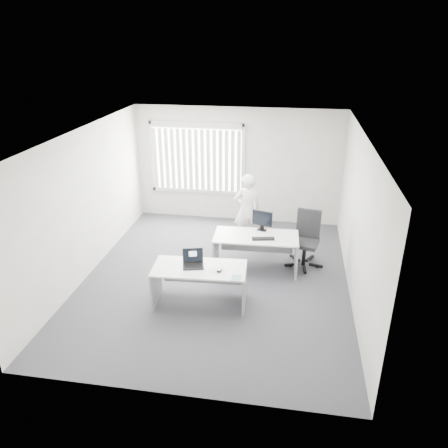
% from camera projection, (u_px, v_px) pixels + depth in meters
% --- Properties ---
extents(ground, '(6.00, 6.00, 0.00)m').
position_uv_depth(ground, '(216.00, 278.00, 8.45)').
color(ground, '#53545B').
rests_on(ground, ground).
extents(wall_back, '(5.00, 0.02, 2.80)m').
position_uv_depth(wall_back, '(238.00, 166.00, 10.59)').
color(wall_back, silver).
rests_on(wall_back, ground).
extents(wall_front, '(5.00, 0.02, 2.80)m').
position_uv_depth(wall_front, '(170.00, 305.00, 5.17)').
color(wall_front, silver).
rests_on(wall_front, ground).
extents(wall_left, '(0.02, 6.00, 2.80)m').
position_uv_depth(wall_left, '(86.00, 203.00, 8.25)').
color(wall_left, silver).
rests_on(wall_left, ground).
extents(wall_right, '(0.02, 6.00, 2.80)m').
position_uv_depth(wall_right, '(358.00, 220.00, 7.51)').
color(wall_right, silver).
rests_on(wall_right, ground).
extents(ceiling, '(5.00, 6.00, 0.02)m').
position_uv_depth(ceiling, '(215.00, 134.00, 7.32)').
color(ceiling, white).
rests_on(ceiling, wall_back).
extents(window, '(2.32, 0.06, 1.76)m').
position_uv_depth(window, '(197.00, 158.00, 10.64)').
color(window, beige).
rests_on(window, wall_back).
extents(blinds, '(2.20, 0.10, 1.50)m').
position_uv_depth(blinds, '(196.00, 160.00, 10.60)').
color(blinds, silver).
rests_on(blinds, wall_back).
extents(desk_near, '(1.62, 0.83, 0.72)m').
position_uv_depth(desk_near, '(200.00, 278.00, 7.46)').
color(desk_near, silver).
rests_on(desk_near, ground).
extents(desk_far, '(1.66, 0.82, 0.75)m').
position_uv_depth(desk_far, '(256.00, 245.00, 8.56)').
color(desk_far, silver).
rests_on(desk_far, ground).
extents(office_chair, '(0.78, 0.78, 1.14)m').
position_uv_depth(office_chair, '(305.00, 248.00, 8.84)').
color(office_chair, black).
rests_on(office_chair, ground).
extents(person, '(0.69, 0.56, 1.62)m').
position_uv_depth(person, '(247.00, 209.00, 9.57)').
color(person, white).
rests_on(person, ground).
extents(laptop, '(0.42, 0.39, 0.27)m').
position_uv_depth(laptop, '(193.00, 260.00, 7.35)').
color(laptop, black).
rests_on(laptop, desk_near).
extents(paper_sheet, '(0.34, 0.31, 0.00)m').
position_uv_depth(paper_sheet, '(218.00, 271.00, 7.27)').
color(paper_sheet, silver).
rests_on(paper_sheet, desk_near).
extents(mouse, '(0.08, 0.11, 0.04)m').
position_uv_depth(mouse, '(219.00, 270.00, 7.25)').
color(mouse, '#B0B0B2').
rests_on(mouse, paper_sheet).
extents(booklet, '(0.15, 0.20, 0.01)m').
position_uv_depth(booklet, '(236.00, 278.00, 7.05)').
color(booklet, silver).
rests_on(booklet, desk_near).
extents(keyboard, '(0.45, 0.22, 0.02)m').
position_uv_depth(keyboard, '(263.00, 239.00, 8.33)').
color(keyboard, black).
rests_on(keyboard, desk_far).
extents(monitor, '(0.43, 0.22, 0.41)m').
position_uv_depth(monitor, '(262.00, 221.00, 8.63)').
color(monitor, black).
rests_on(monitor, desk_far).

